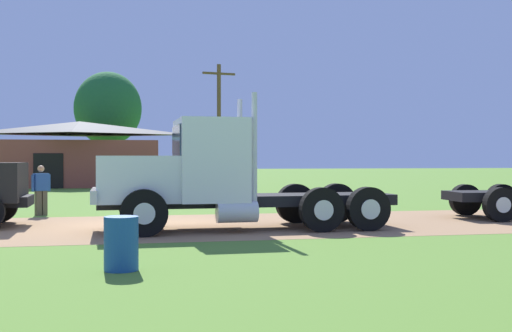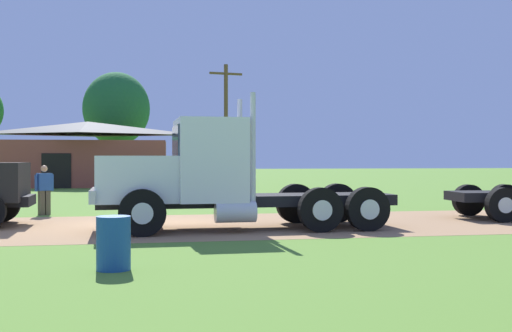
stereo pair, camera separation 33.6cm
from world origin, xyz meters
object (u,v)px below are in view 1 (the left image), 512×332
(truck_foreground_white, at_px, (207,178))
(utility_pole_far, at_px, (219,122))
(shed_building, at_px, (80,155))
(visitor_far_side, at_px, (41,188))
(steel_barrel, at_px, (121,243))

(truck_foreground_white, height_order, utility_pole_far, utility_pole_far)
(shed_building, xyz_separation_m, utility_pole_far, (8.98, -3.03, 2.15))
(visitor_far_side, height_order, steel_barrel, visitor_far_side)
(visitor_far_side, relative_size, shed_building, 0.15)
(steel_barrel, distance_m, shed_building, 33.16)
(truck_foreground_white, distance_m, utility_pole_far, 24.82)
(truck_foreground_white, distance_m, visitor_far_side, 7.08)
(truck_foreground_white, distance_m, steel_barrel, 6.06)
(truck_foreground_white, relative_size, steel_barrel, 8.90)
(truck_foreground_white, height_order, shed_building, shed_building)
(visitor_far_side, xyz_separation_m, shed_building, (-0.37, 22.17, 1.22))
(visitor_far_side, bearing_deg, truck_foreground_white, -47.59)
(truck_foreground_white, bearing_deg, visitor_far_side, 132.41)
(visitor_far_side, relative_size, utility_pole_far, 0.20)
(truck_foreground_white, distance_m, shed_building, 27.87)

